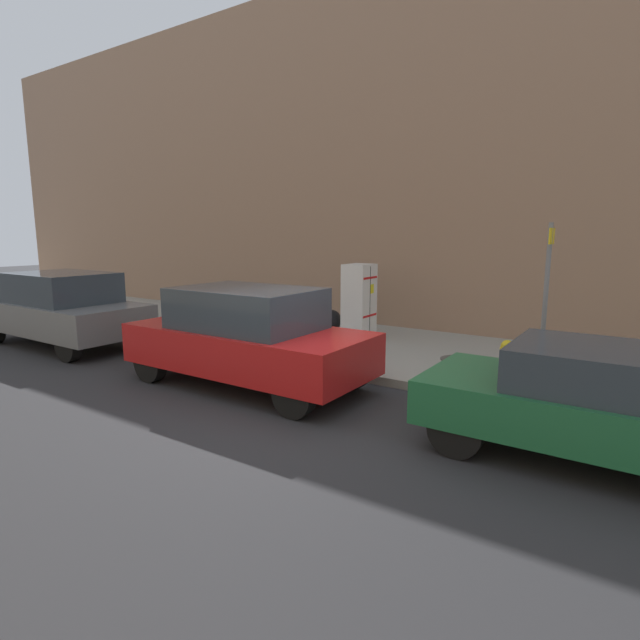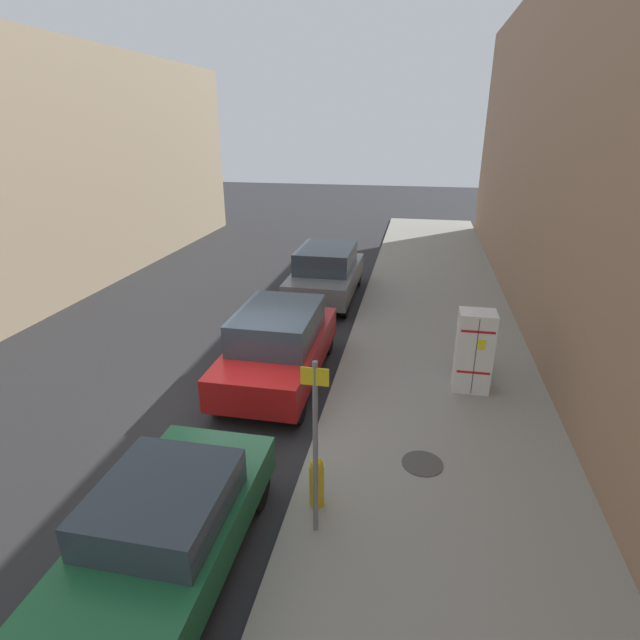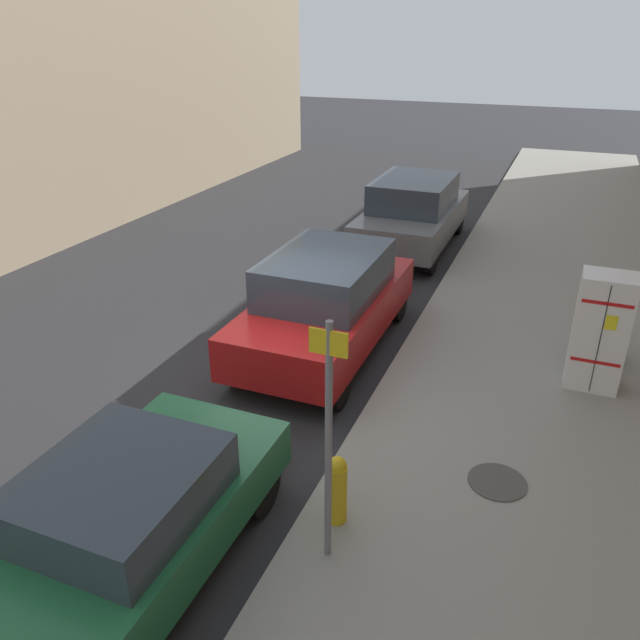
{
  "view_description": "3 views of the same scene",
  "coord_description": "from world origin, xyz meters",
  "px_view_note": "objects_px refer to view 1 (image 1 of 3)",
  "views": [
    {
      "loc": [
        6.16,
        4.51,
        2.66
      ],
      "look_at": [
        -1.47,
        -0.61,
        1.07
      ],
      "focal_mm": 28.0,
      "sensor_mm": 36.0,
      "label": 1
    },
    {
      "loc": [
        -3.14,
        8.57,
        5.57
      ],
      "look_at": [
        -1.2,
        -1.25,
        1.59
      ],
      "focal_mm": 28.0,
      "sensor_mm": 36.0,
      "label": 2
    },
    {
      "loc": [
        -3.73,
        7.66,
        5.12
      ],
      "look_at": [
        -0.72,
        0.19,
        1.29
      ],
      "focal_mm": 35.0,
      "sensor_mm": 36.0,
      "label": 3
    }
  ],
  "objects_px": {
    "discarded_refrigerator": "(359,300)",
    "parked_suv_red": "(247,336)",
    "trash_bag": "(331,320)",
    "parked_suv_gray": "(63,308)",
    "fire_hydrant": "(506,365)",
    "parked_sedan_green": "(609,406)",
    "street_sign_post": "(545,301)"
  },
  "relations": [
    {
      "from": "discarded_refrigerator",
      "to": "street_sign_post",
      "type": "xyz_separation_m",
      "value": [
        2.48,
        4.64,
        0.6
      ]
    },
    {
      "from": "discarded_refrigerator",
      "to": "parked_sedan_green",
      "type": "distance_m",
      "value": 7.12
    },
    {
      "from": "street_sign_post",
      "to": "parked_sedan_green",
      "type": "bearing_deg",
      "value": 30.68
    },
    {
      "from": "fire_hydrant",
      "to": "trash_bag",
      "type": "bearing_deg",
      "value": -118.3
    },
    {
      "from": "parked_suv_red",
      "to": "discarded_refrigerator",
      "type": "bearing_deg",
      "value": -177.82
    },
    {
      "from": "street_sign_post",
      "to": "trash_bag",
      "type": "height_order",
      "value": "street_sign_post"
    },
    {
      "from": "discarded_refrigerator",
      "to": "parked_suv_red",
      "type": "relative_size",
      "value": 0.4
    },
    {
      "from": "discarded_refrigerator",
      "to": "street_sign_post",
      "type": "height_order",
      "value": "street_sign_post"
    },
    {
      "from": "fire_hydrant",
      "to": "parked_suv_red",
      "type": "height_order",
      "value": "parked_suv_red"
    },
    {
      "from": "fire_hydrant",
      "to": "trash_bag",
      "type": "distance_m",
      "value": 5.76
    },
    {
      "from": "street_sign_post",
      "to": "fire_hydrant",
      "type": "height_order",
      "value": "street_sign_post"
    },
    {
      "from": "discarded_refrigerator",
      "to": "trash_bag",
      "type": "relative_size",
      "value": 3.19
    },
    {
      "from": "trash_bag",
      "to": "parked_suv_red",
      "type": "relative_size",
      "value": 0.13
    },
    {
      "from": "fire_hydrant",
      "to": "parked_suv_red",
      "type": "distance_m",
      "value": 4.34
    },
    {
      "from": "parked_suv_red",
      "to": "parked_sedan_green",
      "type": "relative_size",
      "value": 1.03
    },
    {
      "from": "fire_hydrant",
      "to": "parked_sedan_green",
      "type": "height_order",
      "value": "parked_sedan_green"
    },
    {
      "from": "parked_suv_gray",
      "to": "parked_suv_red",
      "type": "distance_m",
      "value": 5.89
    },
    {
      "from": "parked_suv_gray",
      "to": "fire_hydrant",
      "type": "bearing_deg",
      "value": 99.73
    },
    {
      "from": "fire_hydrant",
      "to": "parked_sedan_green",
      "type": "distance_m",
      "value": 2.3
    },
    {
      "from": "parked_suv_gray",
      "to": "trash_bag",
      "type": "bearing_deg",
      "value": 132.63
    },
    {
      "from": "trash_bag",
      "to": "street_sign_post",
      "type": "bearing_deg",
      "value": 64.59
    },
    {
      "from": "trash_bag",
      "to": "fire_hydrant",
      "type": "bearing_deg",
      "value": 61.7
    },
    {
      "from": "discarded_refrigerator",
      "to": "parked_suv_red",
      "type": "bearing_deg",
      "value": 2.18
    },
    {
      "from": "trash_bag",
      "to": "parked_suv_red",
      "type": "xyz_separation_m",
      "value": [
        4.42,
        1.08,
        0.46
      ]
    },
    {
      "from": "discarded_refrigerator",
      "to": "parked_suv_gray",
      "type": "height_order",
      "value": "discarded_refrigerator"
    },
    {
      "from": "street_sign_post",
      "to": "parked_suv_red",
      "type": "bearing_deg",
      "value": -68.35
    },
    {
      "from": "parked_sedan_green",
      "to": "discarded_refrigerator",
      "type": "bearing_deg",
      "value": -126.77
    },
    {
      "from": "parked_suv_red",
      "to": "parked_suv_gray",
      "type": "bearing_deg",
      "value": -90.0
    },
    {
      "from": "street_sign_post",
      "to": "parked_suv_red",
      "type": "relative_size",
      "value": 0.6
    },
    {
      "from": "fire_hydrant",
      "to": "parked_sedan_green",
      "type": "bearing_deg",
      "value": 42.46
    },
    {
      "from": "discarded_refrigerator",
      "to": "fire_hydrant",
      "type": "xyz_separation_m",
      "value": [
        2.56,
        4.15,
        -0.46
      ]
    },
    {
      "from": "parked_suv_gray",
      "to": "discarded_refrigerator",
      "type": "bearing_deg",
      "value": 126.63
    }
  ]
}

